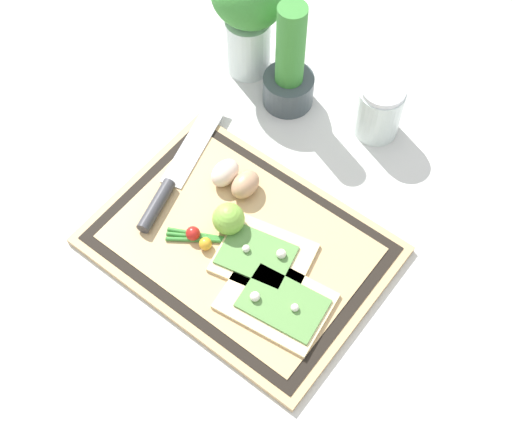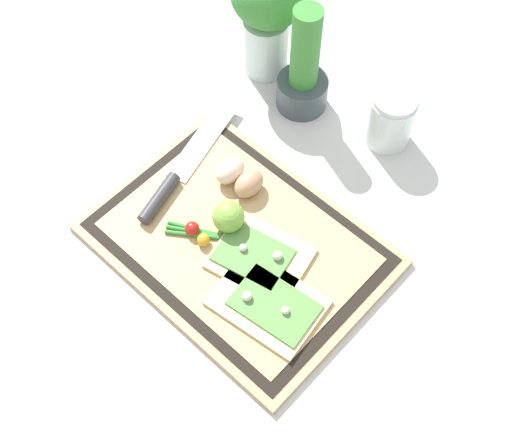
{
  "view_description": "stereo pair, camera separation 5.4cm",
  "coord_description": "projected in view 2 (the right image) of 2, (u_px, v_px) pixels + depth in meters",
  "views": [
    {
      "loc": [
        0.37,
        -0.43,
        1.02
      ],
      "look_at": [
        0.0,
        0.04,
        0.03
      ],
      "focal_mm": 50.0,
      "sensor_mm": 36.0,
      "label": 1
    },
    {
      "loc": [
        0.41,
        -0.4,
        1.02
      ],
      "look_at": [
        0.0,
        0.04,
        0.03
      ],
      "focal_mm": 50.0,
      "sensor_mm": 36.0,
      "label": 2
    }
  ],
  "objects": [
    {
      "name": "herb_pot",
      "position": [
        303.0,
        74.0,
        1.26
      ],
      "size": [
        0.09,
        0.09,
        0.22
      ],
      "color": "#3D474C",
      "rests_on": "ground_plane"
    },
    {
      "name": "knife",
      "position": [
        174.0,
        178.0,
        1.21
      ],
      "size": [
        0.11,
        0.29,
        0.02
      ],
      "color": "silver",
      "rests_on": "cutting_board"
    },
    {
      "name": "ground_plane",
      "position": [
        239.0,
        246.0,
        1.17
      ],
      "size": [
        6.0,
        6.0,
        0.0
      ],
      "primitive_type": "plane",
      "color": "silver"
    },
    {
      "name": "egg_pink",
      "position": [
        230.0,
        171.0,
        1.2
      ],
      "size": [
        0.04,
        0.06,
        0.04
      ],
      "primitive_type": "ellipsoid",
      "color": "beige",
      "rests_on": "cutting_board"
    },
    {
      "name": "scallion_bunch",
      "position": [
        239.0,
        241.0,
        1.15
      ],
      "size": [
        0.22,
        0.15,
        0.01
      ],
      "color": "#388433",
      "rests_on": "cutting_board"
    },
    {
      "name": "cherry_tomato_yellow",
      "position": [
        203.0,
        240.0,
        1.14
      ],
      "size": [
        0.02,
        0.02,
        0.02
      ],
      "primitive_type": "sphere",
      "color": "gold",
      "rests_on": "cutting_board"
    },
    {
      "name": "egg_brown",
      "position": [
        249.0,
        184.0,
        1.19
      ],
      "size": [
        0.04,
        0.06,
        0.04
      ],
      "primitive_type": "ellipsoid",
      "color": "tan",
      "rests_on": "cutting_board"
    },
    {
      "name": "sauce_jar",
      "position": [
        390.0,
        121.0,
        1.24
      ],
      "size": [
        0.08,
        0.08,
        0.11
      ],
      "color": "silver",
      "rests_on": "ground_plane"
    },
    {
      "name": "herb_glass",
      "position": [
        266.0,
        13.0,
        1.25
      ],
      "size": [
        0.14,
        0.12,
        0.23
      ],
      "color": "silver",
      "rests_on": "ground_plane"
    },
    {
      "name": "cherry_tomato_red",
      "position": [
        192.0,
        228.0,
        1.15
      ],
      "size": [
        0.02,
        0.02,
        0.02
      ],
      "primitive_type": "sphere",
      "color": "red",
      "rests_on": "cutting_board"
    },
    {
      "name": "cutting_board",
      "position": [
        238.0,
        244.0,
        1.16
      ],
      "size": [
        0.46,
        0.34,
        0.02
      ],
      "color": "tan",
      "rests_on": "ground_plane"
    },
    {
      "name": "pizza_slice_far",
      "position": [
        258.0,
        258.0,
        1.13
      ],
      "size": [
        0.17,
        0.15,
        0.02
      ],
      "color": "beige",
      "rests_on": "cutting_board"
    },
    {
      "name": "lime",
      "position": [
        228.0,
        217.0,
        1.15
      ],
      "size": [
        0.05,
        0.05,
        0.05
      ],
      "primitive_type": "sphere",
      "color": "#7FB742",
      "rests_on": "cutting_board"
    },
    {
      "name": "pizza_slice_near",
      "position": [
        269.0,
        303.0,
        1.09
      ],
      "size": [
        0.18,
        0.14,
        0.02
      ],
      "color": "beige",
      "rests_on": "cutting_board"
    }
  ]
}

